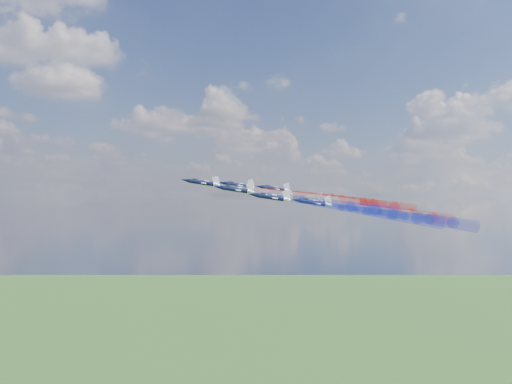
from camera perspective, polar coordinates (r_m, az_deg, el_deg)
jet_lead at (r=172.77m, az=-5.38°, el=0.94°), size 15.48×14.57×5.79m
trail_lead at (r=172.32m, az=3.29°, el=-0.33°), size 38.88×23.86×10.44m
jet_inner_left at (r=164.59m, az=-2.05°, el=0.25°), size 15.48×14.57×5.79m
trail_inner_left at (r=165.79m, az=7.00°, el=-1.08°), size 38.88×23.86×10.44m
jet_inner_right at (r=182.50m, az=-1.84°, el=0.69°), size 15.48×14.57×5.79m
trail_inner_right at (r=183.56m, az=6.32°, el=-0.51°), size 38.88×23.86×10.44m
jet_outer_left at (r=156.18m, az=1.50°, el=-0.51°), size 15.48×14.57×5.79m
trail_outer_left at (r=159.14m, az=10.93°, el=-1.88°), size 38.88×23.86×10.44m
jet_center_third at (r=174.00m, az=1.94°, el=-0.45°), size 15.48×14.57×5.79m
trail_center_third at (r=176.93m, az=10.41°, el=-1.68°), size 38.88×23.86×10.44m
jet_outer_right at (r=190.52m, az=1.80°, el=0.33°), size 15.48×14.57×5.79m
trail_outer_right at (r=193.17m, az=9.56°, el=-0.81°), size 38.88×23.86×10.44m
jet_rear_left at (r=164.50m, az=5.69°, el=-1.04°), size 15.48×14.57×5.79m
trail_rear_left at (r=169.25m, az=14.51°, el=-2.31°), size 38.88×23.86×10.44m
jet_rear_right at (r=183.56m, az=5.05°, el=-0.67°), size 15.48×14.57×5.79m
trail_rear_right at (r=187.78m, az=13.00°, el=-1.82°), size 38.88×23.86×10.44m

